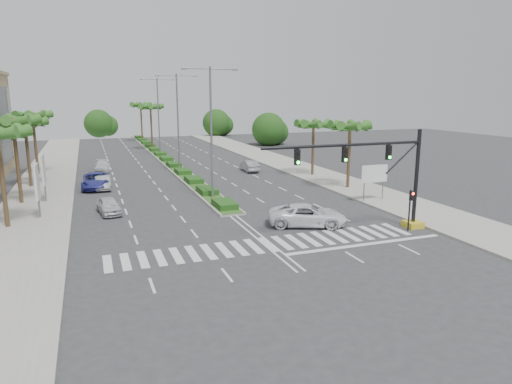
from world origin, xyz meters
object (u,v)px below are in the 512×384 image
Objects in this scene: car_parked_d at (103,166)px; car_crossing at (308,215)px; car_parked_b at (103,183)px; car_right at (250,166)px; car_parked_c at (96,181)px; car_parked_a at (109,206)px.

car_crossing is (13.43, -31.37, 0.15)m from car_parked_d.
car_parked_b is 18.69m from car_right.
car_parked_d is (0.38, 12.06, -0.03)m from car_parked_b.
car_parked_c is (-0.68, 0.71, 0.12)m from car_parked_b.
car_right is at bearing -18.10° from car_parked_d.
car_parked_a is 0.95× the size of car_parked_b.
car_right is (4.11, 24.60, -0.09)m from car_crossing.
car_parked_b is 0.72× the size of car_crossing.
car_parked_c is (-0.76, 11.25, 0.13)m from car_parked_a.
car_crossing is 24.94m from car_right.
car_right reaches higher than car_parked_b.
car_parked_d is at bearing 45.65° from car_crossing.
car_parked_b is at bearing 19.07° from car_right.
car_parked_c reaches higher than car_parked_a.
car_parked_d is 1.04× the size of car_right.
car_parked_b is at bearing 82.62° from car_parked_a.
car_parked_b is 0.72× the size of car_parked_c.
car_parked_d is at bearing 81.42° from car_parked_a.
car_parked_a is 0.87× the size of car_parked_d.
car_right is at bearing 12.98° from car_crossing.
car_crossing is (13.72, -8.77, 0.13)m from car_parked_a.
car_parked_a is at bearing -87.76° from car_parked_d.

